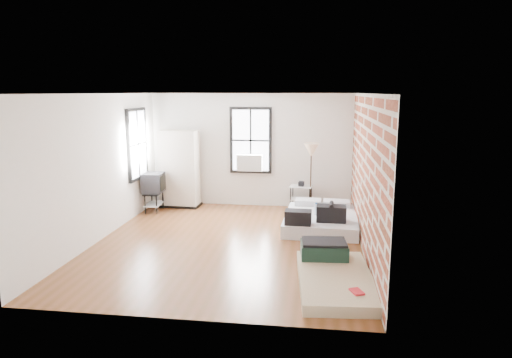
# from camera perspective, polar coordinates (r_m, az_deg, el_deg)

# --- Properties ---
(ground) EXTENTS (6.00, 6.00, 0.00)m
(ground) POSITION_cam_1_polar(r_m,az_deg,el_deg) (8.78, -3.47, -7.97)
(ground) COLOR brown
(ground) RESTS_ON ground
(room_shell) EXTENTS (5.02, 6.02, 2.80)m
(room_shell) POSITION_cam_1_polar(r_m,az_deg,el_deg) (8.70, -1.64, 3.62)
(room_shell) COLOR silver
(room_shell) RESTS_ON ground
(mattress_main) EXTENTS (1.57, 2.08, 0.65)m
(mattress_main) POSITION_cam_1_polar(r_m,az_deg,el_deg) (9.81, 8.09, -4.94)
(mattress_main) COLOR silver
(mattress_main) RESTS_ON ground
(mattress_bare) EXTENTS (1.23, 2.12, 0.44)m
(mattress_bare) POSITION_cam_1_polar(r_m,az_deg,el_deg) (7.17, 9.55, -11.41)
(mattress_bare) COLOR #C7B98F
(mattress_bare) RESTS_ON ground
(wardrobe) EXTENTS (0.98, 0.59, 1.90)m
(wardrobe) POSITION_cam_1_polar(r_m,az_deg,el_deg) (11.47, -9.50, 1.25)
(wardrobe) COLOR black
(wardrobe) RESTS_ON ground
(side_table) EXTENTS (0.57, 0.47, 0.69)m
(side_table) POSITION_cam_1_polar(r_m,az_deg,el_deg) (11.13, 5.66, -1.46)
(side_table) COLOR black
(side_table) RESTS_ON ground
(floor_lamp) EXTENTS (0.35, 0.35, 1.63)m
(floor_lamp) POSITION_cam_1_polar(r_m,az_deg,el_deg) (10.90, 6.92, 3.19)
(floor_lamp) COLOR black
(floor_lamp) RESTS_ON ground
(tv_stand) EXTENTS (0.50, 0.68, 0.94)m
(tv_stand) POSITION_cam_1_polar(r_m,az_deg,el_deg) (11.13, -12.68, -0.62)
(tv_stand) COLOR black
(tv_stand) RESTS_ON ground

